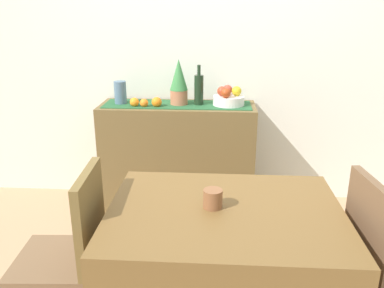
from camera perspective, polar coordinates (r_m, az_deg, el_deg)
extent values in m
cube|color=tan|center=(2.68, 0.57, -18.06)|extent=(6.40, 6.40, 0.02)
cube|color=silver|center=(3.33, 1.82, 14.53)|extent=(6.40, 0.06, 2.70)
cube|color=brown|center=(3.29, -2.02, -1.83)|extent=(1.23, 0.42, 0.88)
cube|color=#255831|center=(3.16, -2.12, 5.70)|extent=(1.16, 0.32, 0.01)
cylinder|color=white|center=(3.14, 5.28, 6.25)|extent=(0.24, 0.24, 0.07)
sphere|color=gold|center=(3.13, 6.42, 7.56)|extent=(0.08, 0.08, 0.08)
sphere|color=#A93D18|center=(3.05, 4.89, 7.29)|extent=(0.07, 0.07, 0.07)
sphere|color=#B33E2E|center=(3.18, 5.13, 7.78)|extent=(0.08, 0.08, 0.08)
sphere|color=#AA3D25|center=(3.12, 4.33, 7.57)|extent=(0.08, 0.08, 0.08)
cylinder|color=#1C2F1C|center=(3.12, 0.98, 7.71)|extent=(0.07, 0.07, 0.24)
cylinder|color=#1C2F1C|center=(3.10, 1.00, 10.57)|extent=(0.03, 0.03, 0.08)
cylinder|color=slate|center=(3.22, -10.25, 7.25)|extent=(0.10, 0.10, 0.18)
cylinder|color=#B66D4D|center=(3.15, -1.88, 6.70)|extent=(0.14, 0.14, 0.12)
cone|color=#3A7D42|center=(3.11, -1.92, 9.92)|extent=(0.14, 0.14, 0.24)
sphere|color=orange|center=(3.09, -5.09, 6.02)|extent=(0.08, 0.08, 0.08)
sphere|color=orange|center=(3.12, -8.27, 5.97)|extent=(0.07, 0.07, 0.07)
sphere|color=orange|center=(3.10, -6.90, 5.87)|extent=(0.07, 0.07, 0.07)
cube|color=brown|center=(2.03, 4.52, -18.59)|extent=(1.07, 0.82, 0.74)
cylinder|color=brown|center=(1.83, 3.01, -7.83)|extent=(0.09, 0.09, 0.09)
cube|color=brown|center=(1.96, -14.45, -10.06)|extent=(0.06, 0.40, 0.45)
cube|color=brown|center=(1.97, 24.01, -11.10)|extent=(0.08, 0.40, 0.45)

